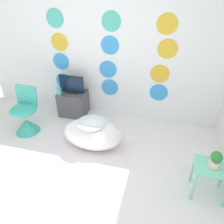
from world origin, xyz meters
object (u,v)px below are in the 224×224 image
bathtub (92,134)px  potted_plant_left (216,160)px  tv (71,85)px  vase (59,91)px  chair (25,118)px

bathtub → potted_plant_left: potted_plant_left is taller
tv → vase: (-0.19, -0.13, -0.08)m
vase → potted_plant_left: bearing=-24.7°
bathtub → chair: 1.23m
chair → tv: bearing=52.1°
bathtub → potted_plant_left: (1.65, -0.48, 0.33)m
potted_plant_left → vase: bearing=155.3°
chair → potted_plant_left: size_ratio=3.69×
bathtub → vase: 1.14m
bathtub → tv: bearing=129.7°
vase → tv: bearing=34.4°
bathtub → tv: (-0.67, 0.81, 0.38)m
tv → vase: tv is taller
tv → vase: 0.24m
potted_plant_left → chair: bearing=168.9°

